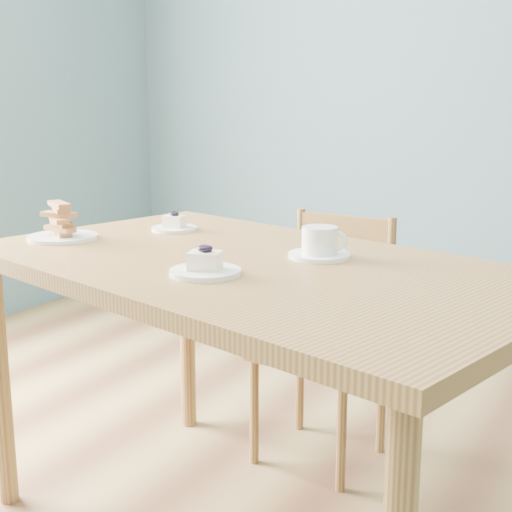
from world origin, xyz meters
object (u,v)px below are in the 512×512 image
cheesecake_plate_near (205,267)px  coffee_cup (320,245)px  dining_table (252,291)px  dining_chair (326,337)px  biscotti_plate (62,227)px  cheesecake_plate_far (174,225)px

cheesecake_plate_near → coffee_cup: coffee_cup is taller
dining_table → cheesecake_plate_near: size_ratio=9.85×
dining_table → coffee_cup: coffee_cup is taller
dining_chair → coffee_cup: coffee_cup is taller
dining_chair → biscotti_plate: (-0.57, -0.59, 0.41)m
dining_chair → coffee_cup: (0.18, -0.44, 0.40)m
dining_chair → cheesecake_plate_near: (0.03, -0.73, 0.39)m
dining_table → cheesecake_plate_near: (-0.02, -0.18, 0.10)m
cheesecake_plate_near → coffee_cup: bearing=63.0°
biscotti_plate → dining_table: bearing=2.6°
dining_chair → biscotti_plate: 0.91m
dining_table → biscotti_plate: biscotti_plate is taller
dining_table → cheesecake_plate_far: size_ratio=11.67×
dining_chair → cheesecake_plate_near: bearing=-84.8°
cheesecake_plate_near → cheesecake_plate_far: size_ratio=1.18×
cheesecake_plate_near → biscotti_plate: bearing=166.0°
dining_table → coffee_cup: 0.21m
biscotti_plate → dining_chair: bearing=45.8°
dining_chair → cheesecake_plate_far: bearing=-137.3°
dining_table → dining_chair: size_ratio=2.00×
dining_table → cheesecake_plate_near: 0.20m
dining_table → cheesecake_plate_far: cheesecake_plate_far is taller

